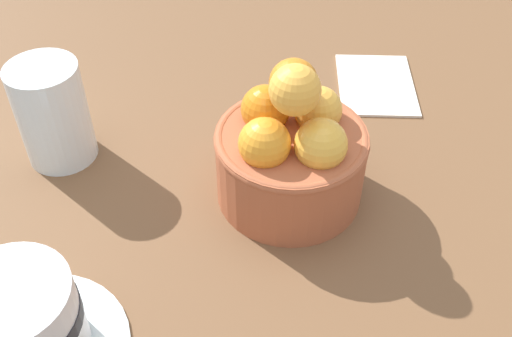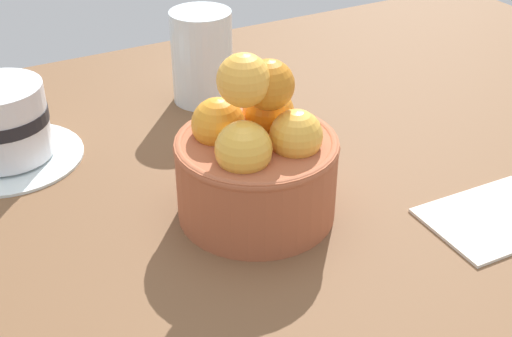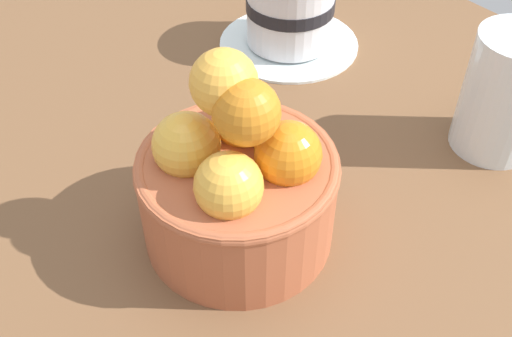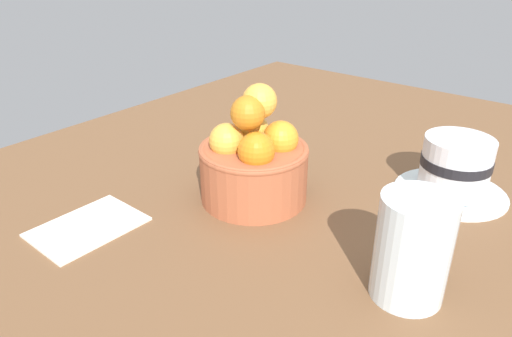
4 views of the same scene
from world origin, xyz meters
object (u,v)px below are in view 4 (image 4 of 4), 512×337
coffee_cup (455,168)px  water_glass (412,248)px  folded_napkin (88,226)px  terracotta_bowl (254,160)px

coffee_cup → water_glass: 23.55cm
coffee_cup → water_glass: water_glass is taller
folded_napkin → water_glass: bearing=110.2°
water_glass → terracotta_bowl: bearing=-103.3°
terracotta_bowl → folded_napkin: size_ratio=1.25×
terracotta_bowl → coffee_cup: bearing=131.2°
water_glass → coffee_cup: bearing=-171.8°
terracotta_bowl → coffee_cup: size_ratio=1.05×
terracotta_bowl → coffee_cup: 26.94cm
folded_napkin → coffee_cup: bearing=139.0°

